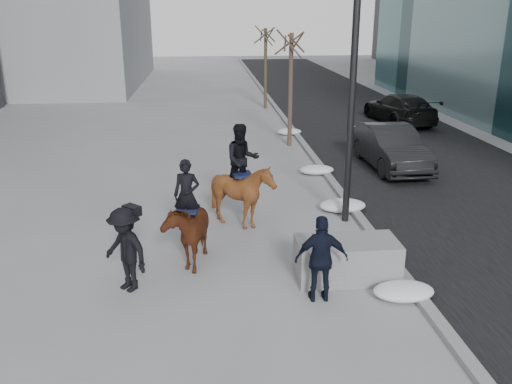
{
  "coord_description": "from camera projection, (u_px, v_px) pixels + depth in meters",
  "views": [
    {
      "loc": [
        -1.08,
        -10.39,
        5.4
      ],
      "look_at": [
        0.0,
        1.2,
        1.5
      ],
      "focal_mm": 38.0,
      "sensor_mm": 36.0,
      "label": 1
    }
  ],
  "objects": [
    {
      "name": "planter",
      "position": [
        347.0,
        259.0,
        11.41
      ],
      "size": [
        2.12,
        1.06,
        0.85
      ],
      "primitive_type": "cube",
      "rotation": [
        0.0,
        0.0,
        -0.0
      ],
      "color": "gray",
      "rests_on": "ground"
    },
    {
      "name": "feeder",
      "position": [
        321.0,
        259.0,
        10.39
      ],
      "size": [
        1.04,
        0.88,
        1.75
      ],
      "color": "black",
      "rests_on": "ground"
    },
    {
      "name": "mounted_right",
      "position": [
        243.0,
        187.0,
        13.96
      ],
      "size": [
        1.63,
        1.79,
        2.71
      ],
      "color": "#4C2A0F",
      "rests_on": "ground"
    },
    {
      "name": "curb",
      "position": [
        311.0,
        154.0,
        21.3
      ],
      "size": [
        0.25,
        90.0,
        0.12
      ],
      "primitive_type": "cube",
      "color": "gray",
      "rests_on": "ground"
    },
    {
      "name": "car_far",
      "position": [
        399.0,
        108.0,
        27.28
      ],
      "size": [
        2.68,
        5.36,
        1.49
      ],
      "primitive_type": "imported",
      "rotation": [
        0.0,
        0.0,
        3.26
      ],
      "color": "black",
      "rests_on": "ground"
    },
    {
      "name": "mounted_left",
      "position": [
        188.0,
        225.0,
        12.03
      ],
      "size": [
        1.1,
        1.92,
        2.34
      ],
      "color": "#4C210F",
      "rests_on": "ground"
    },
    {
      "name": "car_near",
      "position": [
        391.0,
        147.0,
        19.42
      ],
      "size": [
        1.75,
        4.66,
        1.52
      ],
      "primitive_type": "imported",
      "rotation": [
        0.0,
        0.0,
        0.03
      ],
      "color": "black",
      "rests_on": "ground"
    },
    {
      "name": "tree_near",
      "position": [
        291.0,
        85.0,
        22.08
      ],
      "size": [
        1.2,
        1.2,
        5.09
      ],
      "primitive_type": null,
      "color": "#3D3124",
      "rests_on": "ground"
    },
    {
      "name": "snow_piles",
      "position": [
        329.0,
        188.0,
        16.93
      ],
      "size": [
        1.33,
        15.74,
        0.34
      ],
      "color": "silver",
      "rests_on": "ground"
    },
    {
      "name": "camera_crew",
      "position": [
        125.0,
        249.0,
        10.79
      ],
      "size": [
        1.27,
        1.25,
        1.75
      ],
      "color": "black",
      "rests_on": "ground"
    },
    {
      "name": "lamppost",
      "position": [
        356.0,
        29.0,
        13.12
      ],
      "size": [
        0.25,
        0.8,
        9.09
      ],
      "color": "black",
      "rests_on": "ground"
    },
    {
      "name": "road",
      "position": [
        409.0,
        153.0,
        21.67
      ],
      "size": [
        8.0,
        90.0,
        0.01
      ],
      "primitive_type": "cube",
      "color": "black",
      "rests_on": "ground"
    },
    {
      "name": "ground",
      "position": [
        261.0,
        276.0,
        11.62
      ],
      "size": [
        120.0,
        120.0,
        0.0
      ],
      "primitive_type": "plane",
      "color": "gray",
      "rests_on": "ground"
    },
    {
      "name": "tree_far",
      "position": [
        265.0,
        65.0,
        30.93
      ],
      "size": [
        1.2,
        1.2,
        5.0
      ],
      "primitive_type": null,
      "color": "#372B20",
      "rests_on": "ground"
    }
  ]
}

